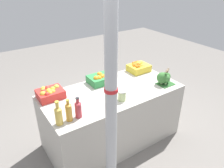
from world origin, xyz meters
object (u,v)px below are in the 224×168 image
Objects in this scene: support_pole at (111,91)px; pickle_jar at (122,95)px; broccoli_pile at (164,78)px; orange_crate at (100,79)px; juice_bottle_amber at (69,112)px; juice_bottle_golden at (58,115)px; sparrow_bird at (167,71)px; juice_bottle_ruby at (78,109)px; carrot_crate at (139,68)px; apple_crate at (50,93)px.

support_pole is 0.85m from pickle_jar.
pickle_jar is at bearing -178.48° from broccoli_pile.
orange_crate is 1.22× the size of juice_bottle_amber.
juice_bottle_golden reaches higher than sparrow_bird.
juice_bottle_ruby is at bearing 100.14° from support_pole.
sparrow_bird is (0.03, -0.55, 0.15)m from carrot_crate.
juice_bottle_amber is 0.69m from pickle_jar.
support_pole reaches higher than juice_bottle_golden.
support_pole reaches higher than broccoli_pile.
juice_bottle_amber is 1.98× the size of sparrow_bird.
pickle_jar is at bearing 1.09° from juice_bottle_amber.
apple_crate is 1.32× the size of broccoli_pile.
juice_bottle_golden is (-0.31, 0.50, -0.42)m from support_pole.
apple_crate is at bearing 135.78° from sparrow_bird.
juice_bottle_amber is at bearing 180.00° from juice_bottle_ruby.
orange_crate is 1.00× the size of carrot_crate.
carrot_crate reaches higher than pickle_jar.
support_pole reaches higher than juice_bottle_amber.
broccoli_pile is 0.86× the size of juice_bottle_golden.
apple_crate is 1.56m from sparrow_bird.
pickle_jar is (0.80, 0.01, -0.05)m from juice_bottle_golden.
juice_bottle_golden reaches higher than broccoli_pile.
broccoli_pile is 1.43m from juice_bottle_amber.
apple_crate is 1.53m from broccoli_pile.
carrot_crate is at bearing 20.02° from juice_bottle_golden.
juice_bottle_ruby reaches higher than orange_crate.
juice_bottle_amber is (-0.71, -0.55, 0.05)m from orange_crate.
apple_crate is at bearing 142.29° from pickle_jar.
support_pole is at bearing -78.93° from apple_crate.
pickle_jar is 1.03× the size of sparrow_bird.
pickle_jar is (0.50, 0.51, -0.46)m from support_pole.
carrot_crate is at bearing 36.93° from pickle_jar.
carrot_crate is 1.22× the size of juice_bottle_amber.
juice_bottle_amber is at bearing 0.00° from juice_bottle_golden.
juice_bottle_golden is (-0.10, -0.56, 0.05)m from apple_crate.
support_pole reaches higher than juice_bottle_ruby.
support_pole reaches higher than orange_crate.
carrot_crate is 1.32× the size of broccoli_pile.
broccoli_pile reaches higher than orange_crate.
orange_crate is 0.89m from broccoli_pile.
juice_bottle_ruby reaches higher than pickle_jar.
broccoli_pile is at bearing -88.98° from carrot_crate.
pickle_jar is 0.77m from sparrow_bird.
juice_bottle_ruby is (-1.32, -0.03, 0.01)m from broccoli_pile.
juice_bottle_amber reaches higher than apple_crate.
pickle_jar is at bearing 45.68° from support_pole.
juice_bottle_ruby is (-0.09, 0.50, -0.43)m from support_pole.
juice_bottle_ruby is at bearing 156.79° from sparrow_bird.
carrot_crate is 2.41× the size of sparrow_bird.
support_pole is 1.25m from orange_crate.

